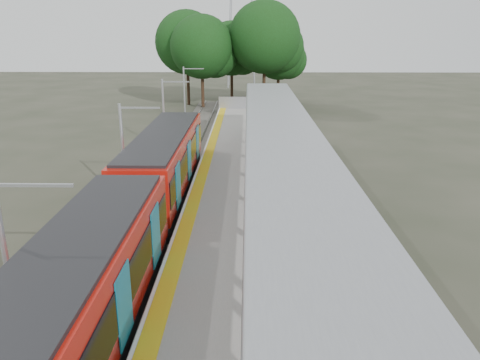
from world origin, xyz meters
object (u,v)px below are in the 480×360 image
Objects in this scene: bench_mid at (298,182)px; litter_bin at (277,171)px; train at (135,208)px; bench_far at (292,162)px; info_pillar_near at (280,325)px; info_pillar_far at (286,173)px.

litter_bin is (-0.99, 2.02, -0.03)m from bench_mid.
train is at bearing -130.50° from litter_bin.
bench_mid is at bearing -103.41° from bench_far.
info_pillar_near is 1.75× the size of litter_bin.
info_pillar_near is at bearing -53.33° from train.
train is at bearing 126.29° from info_pillar_near.
bench_mid is 12.49m from info_pillar_near.
info_pillar_near is at bearing -95.48° from bench_mid.
train is 17.08× the size of bench_far.
train reaches higher than info_pillar_far.
bench_far is 3.10m from info_pillar_far.
bench_far is 1.79× the size of litter_bin.
train is 9.01m from info_pillar_near.
train reaches higher than litter_bin.
info_pillar_near is 0.84× the size of info_pillar_far.
bench_far is (7.11, 8.66, -0.49)m from train.
bench_far is at bearing 50.63° from train.
litter_bin is at bearing 118.66° from bench_mid.
bench_mid is 0.82m from info_pillar_far.
litter_bin is (6.13, 7.17, -0.60)m from train.
bench_mid is 1.51× the size of litter_bin.
bench_mid is (7.12, 5.15, -0.57)m from train.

